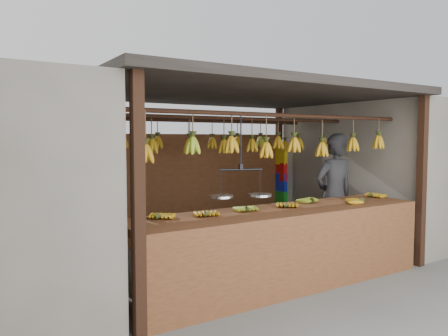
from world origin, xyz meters
TOP-DOWN VIEW (x-y plane):
  - ground at (0.00, 0.00)m, footprint 80.00×80.00m
  - stall at (0.00, 0.33)m, footprint 4.30×3.30m
  - neighbor_right at (3.60, 0.00)m, footprint 3.00×3.00m
  - counter at (-0.08, -1.23)m, footprint 3.80×0.86m
  - hanging_bananas at (-0.00, 0.00)m, footprint 3.59×2.23m
  - balance_scale at (-0.60, -1.00)m, footprint 0.70×0.40m
  - vendor at (1.30, -0.60)m, footprint 0.69×0.48m
  - bag_bundles at (1.94, 1.35)m, footprint 0.08×0.26m

SIDE VIEW (x-z plane):
  - ground at x=0.00m, z-range 0.00..0.00m
  - counter at x=-0.08m, z-range 0.23..1.19m
  - vendor at x=1.30m, z-range 0.00..1.80m
  - bag_bundles at x=1.94m, z-range 0.40..1.58m
  - balance_scale at x=-0.60m, z-range 0.67..1.60m
  - neighbor_right at x=3.60m, z-range 0.00..2.30m
  - hanging_bananas at x=0.00m, z-range 1.44..1.83m
  - stall at x=0.00m, z-range 0.77..3.17m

